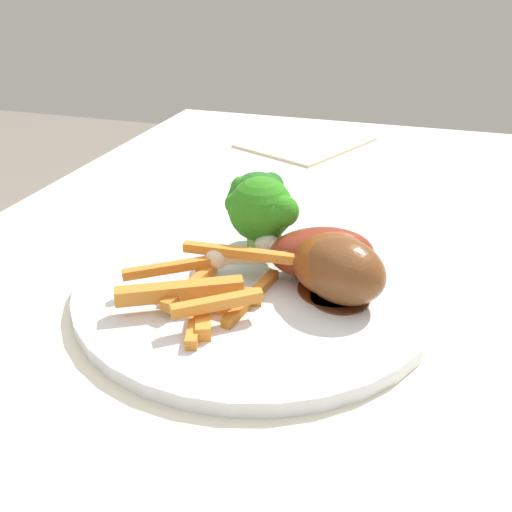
{
  "coord_description": "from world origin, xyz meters",
  "views": [
    {
      "loc": [
        -0.32,
        -0.09,
        0.97
      ],
      "look_at": [
        0.05,
        0.03,
        0.76
      ],
      "focal_mm": 38.78,
      "sensor_mm": 36.0,
      "label": 1
    }
  ],
  "objects_px": {
    "broccoli_floret_back": "(263,210)",
    "chicken_drumstick_far": "(329,263)",
    "chicken_drumstick_extra": "(315,254)",
    "dining_table": "(269,441)",
    "dinner_plate": "(256,284)",
    "broccoli_floret_front": "(264,205)",
    "chicken_drumstick_near": "(337,269)",
    "carrot_fries_pile": "(205,289)",
    "broccoli_floret_middle": "(259,204)"
  },
  "relations": [
    {
      "from": "broccoli_floret_back",
      "to": "dinner_plate",
      "type": "bearing_deg",
      "value": -171.24
    },
    {
      "from": "dinner_plate",
      "to": "broccoli_floret_back",
      "type": "distance_m",
      "value": 0.06
    },
    {
      "from": "dining_table",
      "to": "dinner_plate",
      "type": "bearing_deg",
      "value": 28.19
    },
    {
      "from": "dinner_plate",
      "to": "carrot_fries_pile",
      "type": "bearing_deg",
      "value": 150.17
    },
    {
      "from": "dining_table",
      "to": "carrot_fries_pile",
      "type": "relative_size",
      "value": 9.0
    },
    {
      "from": "broccoli_floret_front",
      "to": "chicken_drumstick_extra",
      "type": "distance_m",
      "value": 0.08
    },
    {
      "from": "dining_table",
      "to": "dinner_plate",
      "type": "distance_m",
      "value": 0.13
    },
    {
      "from": "chicken_drumstick_near",
      "to": "chicken_drumstick_extra",
      "type": "relative_size",
      "value": 0.87
    },
    {
      "from": "dinner_plate",
      "to": "chicken_drumstick_near",
      "type": "height_order",
      "value": "chicken_drumstick_near"
    },
    {
      "from": "chicken_drumstick_far",
      "to": "chicken_drumstick_extra",
      "type": "distance_m",
      "value": 0.02
    },
    {
      "from": "dinner_plate",
      "to": "carrot_fries_pile",
      "type": "xyz_separation_m",
      "value": [
        -0.04,
        0.03,
        0.02
      ]
    },
    {
      "from": "dining_table",
      "to": "chicken_drumstick_extra",
      "type": "relative_size",
      "value": 9.04
    },
    {
      "from": "broccoli_floret_back",
      "to": "chicken_drumstick_near",
      "type": "xyz_separation_m",
      "value": [
        -0.05,
        -0.07,
        -0.02
      ]
    },
    {
      "from": "dining_table",
      "to": "broccoli_floret_middle",
      "type": "bearing_deg",
      "value": 21.89
    },
    {
      "from": "dining_table",
      "to": "chicken_drumstick_far",
      "type": "distance_m",
      "value": 0.16
    },
    {
      "from": "broccoli_floret_front",
      "to": "chicken_drumstick_far",
      "type": "distance_m",
      "value": 0.1
    },
    {
      "from": "broccoli_floret_back",
      "to": "chicken_drumstick_far",
      "type": "bearing_deg",
      "value": -118.57
    },
    {
      "from": "chicken_drumstick_far",
      "to": "chicken_drumstick_extra",
      "type": "height_order",
      "value": "chicken_drumstick_far"
    },
    {
      "from": "broccoli_floret_front",
      "to": "broccoli_floret_back",
      "type": "relative_size",
      "value": 0.78
    },
    {
      "from": "chicken_drumstick_near",
      "to": "chicken_drumstick_far",
      "type": "relative_size",
      "value": 1.02
    },
    {
      "from": "dinner_plate",
      "to": "carrot_fries_pile",
      "type": "distance_m",
      "value": 0.05
    },
    {
      "from": "broccoli_floret_front",
      "to": "broccoli_floret_back",
      "type": "distance_m",
      "value": 0.03
    },
    {
      "from": "dining_table",
      "to": "broccoli_floret_back",
      "type": "height_order",
      "value": "broccoli_floret_back"
    },
    {
      "from": "broccoli_floret_front",
      "to": "chicken_drumstick_far",
      "type": "height_order",
      "value": "broccoli_floret_front"
    },
    {
      "from": "broccoli_floret_back",
      "to": "chicken_drumstick_near",
      "type": "height_order",
      "value": "broccoli_floret_back"
    },
    {
      "from": "dining_table",
      "to": "chicken_drumstick_extra",
      "type": "bearing_deg",
      "value": -13.24
    },
    {
      "from": "chicken_drumstick_near",
      "to": "chicken_drumstick_far",
      "type": "xyz_separation_m",
      "value": [
        0.01,
        0.01,
        -0.0
      ]
    },
    {
      "from": "broccoli_floret_front",
      "to": "chicken_drumstick_near",
      "type": "distance_m",
      "value": 0.11
    },
    {
      "from": "carrot_fries_pile",
      "to": "chicken_drumstick_far",
      "type": "xyz_separation_m",
      "value": [
        0.05,
        -0.08,
        0.01
      ]
    },
    {
      "from": "broccoli_floret_back",
      "to": "chicken_drumstick_extra",
      "type": "relative_size",
      "value": 0.53
    },
    {
      "from": "broccoli_floret_front",
      "to": "broccoli_floret_back",
      "type": "xyz_separation_m",
      "value": [
        -0.03,
        -0.01,
        0.01
      ]
    },
    {
      "from": "dinner_plate",
      "to": "broccoli_floret_front",
      "type": "bearing_deg",
      "value": 11.6
    },
    {
      "from": "dinner_plate",
      "to": "chicken_drumstick_far",
      "type": "height_order",
      "value": "chicken_drumstick_far"
    },
    {
      "from": "broccoli_floret_middle",
      "to": "chicken_drumstick_far",
      "type": "bearing_deg",
      "value": -124.38
    },
    {
      "from": "dinner_plate",
      "to": "broccoli_floret_front",
      "type": "relative_size",
      "value": 5.16
    },
    {
      "from": "dinner_plate",
      "to": "chicken_drumstick_extra",
      "type": "relative_size",
      "value": 2.14
    },
    {
      "from": "broccoli_floret_front",
      "to": "dining_table",
      "type": "bearing_deg",
      "value": -160.64
    },
    {
      "from": "dinner_plate",
      "to": "broccoli_floret_front",
      "type": "distance_m",
      "value": 0.08
    },
    {
      "from": "dining_table",
      "to": "chicken_drumstick_near",
      "type": "bearing_deg",
      "value": -42.23
    },
    {
      "from": "broccoli_floret_front",
      "to": "chicken_drumstick_extra",
      "type": "xyz_separation_m",
      "value": [
        -0.05,
        -0.06,
        -0.02
      ]
    },
    {
      "from": "broccoli_floret_front",
      "to": "carrot_fries_pile",
      "type": "relative_size",
      "value": 0.41
    },
    {
      "from": "broccoli_floret_middle",
      "to": "broccoli_floret_front",
      "type": "bearing_deg",
      "value": 1.07
    },
    {
      "from": "broccoli_floret_front",
      "to": "chicken_drumstick_extra",
      "type": "height_order",
      "value": "broccoli_floret_front"
    },
    {
      "from": "carrot_fries_pile",
      "to": "chicken_drumstick_extra",
      "type": "relative_size",
      "value": 1.0
    },
    {
      "from": "dinner_plate",
      "to": "broccoli_floret_back",
      "type": "xyz_separation_m",
      "value": [
        0.04,
        0.01,
        0.05
      ]
    },
    {
      "from": "dinner_plate",
      "to": "carrot_fries_pile",
      "type": "height_order",
      "value": "carrot_fries_pile"
    },
    {
      "from": "dining_table",
      "to": "broccoli_floret_front",
      "type": "height_order",
      "value": "broccoli_floret_front"
    },
    {
      "from": "dinner_plate",
      "to": "broccoli_floret_middle",
      "type": "bearing_deg",
      "value": 14.73
    },
    {
      "from": "chicken_drumstick_far",
      "to": "dinner_plate",
      "type": "bearing_deg",
      "value": 91.11
    },
    {
      "from": "dining_table",
      "to": "broccoli_floret_front",
      "type": "relative_size",
      "value": 21.78
    }
  ]
}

